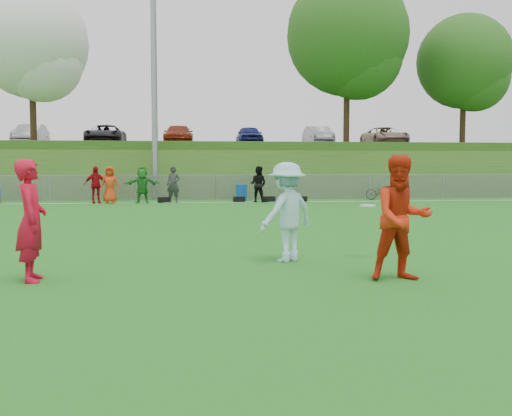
{
  "coord_description": "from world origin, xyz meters",
  "views": [
    {
      "loc": [
        -1.32,
        -8.65,
        1.74
      ],
      "look_at": [
        -0.24,
        0.5,
        1.05
      ],
      "focal_mm": 40.0,
      "sensor_mm": 36.0,
      "label": 1
    }
  ],
  "objects": [
    {
      "name": "car_row",
      "position": [
        -1.17,
        32.0,
        3.82
      ],
      "size": [
        32.04,
        5.18,
        1.44
      ],
      "color": "silver",
      "rests_on": "parking_lot"
    },
    {
      "name": "parking_lot",
      "position": [
        0.0,
        33.0,
        3.05
      ],
      "size": [
        120.0,
        12.0,
        0.1
      ],
      "primitive_type": "cube",
      "color": "black",
      "rests_on": "berm"
    },
    {
      "name": "player_blue",
      "position": [
        0.44,
        1.44,
        0.9
      ],
      "size": [
        1.33,
        1.2,
        1.79
      ],
      "primitive_type": "imported",
      "rotation": [
        0.0,
        0.0,
        3.74
      ],
      "color": "#A9D5EB",
      "rests_on": "ground"
    },
    {
      "name": "tree_white_flowering",
      "position": [
        -9.84,
        24.92,
        8.32
      ],
      "size": [
        6.3,
        6.3,
        8.78
      ],
      "color": "black",
      "rests_on": "berm"
    },
    {
      "name": "spectator_row",
      "position": [
        -2.75,
        18.0,
        0.85
      ],
      "size": [
        8.54,
        0.95,
        1.69
      ],
      "color": "#A60B12",
      "rests_on": "ground"
    },
    {
      "name": "tree_green_near",
      "position": [
        8.16,
        24.42,
        9.03
      ],
      "size": [
        7.14,
        7.14,
        9.95
      ],
      "color": "black",
      "rests_on": "berm"
    },
    {
      "name": "tree_green_far",
      "position": [
        16.16,
        25.92,
        7.96
      ],
      "size": [
        5.88,
        5.88,
        8.19
      ],
      "color": "black",
      "rests_on": "berm"
    },
    {
      "name": "player_red_center",
      "position": [
        1.87,
        -0.44,
        0.95
      ],
      "size": [
        0.93,
        0.72,
        1.9
      ],
      "primitive_type": "imported",
      "rotation": [
        0.0,
        0.0,
        -0.01
      ],
      "color": "red",
      "rests_on": "ground"
    },
    {
      "name": "ground",
      "position": [
        0.0,
        0.0,
        0.0
      ],
      "size": [
        120.0,
        120.0,
        0.0
      ],
      "primitive_type": "plane",
      "color": "#246C16",
      "rests_on": "ground"
    },
    {
      "name": "player_red_left",
      "position": [
        -3.66,
        0.14,
        0.92
      ],
      "size": [
        0.54,
        0.73,
        1.83
      ],
      "primitive_type": "imported",
      "rotation": [
        0.0,
        0.0,
        1.74
      ],
      "color": "red",
      "rests_on": "ground"
    },
    {
      "name": "frisbee",
      "position": [
        1.99,
        1.58,
        0.99
      ],
      "size": [
        0.3,
        0.3,
        0.03
      ],
      "color": "white",
      "rests_on": "ground"
    },
    {
      "name": "fence",
      "position": [
        0.0,
        20.0,
        0.65
      ],
      "size": [
        58.0,
        0.06,
        1.3
      ],
      "color": "gray",
      "rests_on": "ground"
    },
    {
      "name": "light_pole",
      "position": [
        -3.0,
        20.8,
        6.71
      ],
      "size": [
        1.2,
        0.4,
        12.15
      ],
      "color": "gray",
      "rests_on": "ground"
    },
    {
      "name": "gear_bags",
      "position": [
        1.26,
        18.1,
        0.13
      ],
      "size": [
        7.1,
        0.52,
        0.26
      ],
      "color": "black",
      "rests_on": "ground"
    },
    {
      "name": "recycling_bin",
      "position": [
        1.24,
        19.0,
        0.4
      ],
      "size": [
        0.56,
        0.56,
        0.8
      ],
      "primitive_type": "cylinder",
      "rotation": [
        0.0,
        0.0,
        0.04
      ],
      "color": "#0F45A2",
      "rests_on": "ground"
    },
    {
      "name": "berm",
      "position": [
        0.0,
        31.0,
        1.5
      ],
      "size": [
        120.0,
        18.0,
        3.0
      ],
      "primitive_type": "cube",
      "color": "#294D15",
      "rests_on": "ground"
    },
    {
      "name": "bicycle",
      "position": [
        8.35,
        19.0,
        0.43
      ],
      "size": [
        1.73,
        1.17,
        0.86
      ],
      "primitive_type": "imported",
      "rotation": [
        0.0,
        0.0,
        1.16
      ],
      "color": "#333335",
      "rests_on": "ground"
    },
    {
      "name": "sideline_far",
      "position": [
        0.0,
        18.0,
        0.01
      ],
      "size": [
        60.0,
        0.1,
        0.01
      ],
      "primitive_type": "cube",
      "color": "white",
      "rests_on": "ground"
    }
  ]
}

